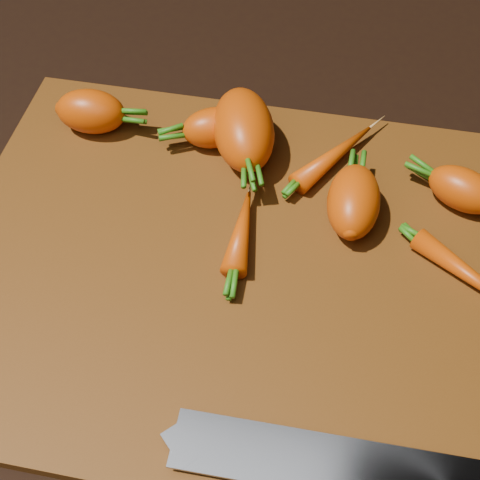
# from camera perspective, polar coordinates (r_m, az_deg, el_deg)

# --- Properties ---
(ground) EXTENTS (2.00, 2.00, 0.01)m
(ground) POSITION_cam_1_polar(r_m,az_deg,el_deg) (0.58, -0.19, -2.85)
(ground) COLOR black
(cutting_board) EXTENTS (0.50, 0.40, 0.01)m
(cutting_board) POSITION_cam_1_polar(r_m,az_deg,el_deg) (0.57, -0.19, -2.23)
(cutting_board) COLOR brown
(cutting_board) RESTS_ON ground
(carrot_0) EXTENTS (0.07, 0.05, 0.04)m
(carrot_0) POSITION_cam_1_polar(r_m,az_deg,el_deg) (0.68, -12.61, 10.65)
(carrot_0) COLOR #D44200
(carrot_0) RESTS_ON cutting_board
(carrot_1) EXTENTS (0.08, 0.11, 0.06)m
(carrot_1) POSITION_cam_1_polar(r_m,az_deg,el_deg) (0.64, 0.31, 9.42)
(carrot_1) COLOR #D44200
(carrot_1) RESTS_ON cutting_board
(carrot_2) EXTENTS (0.05, 0.08, 0.05)m
(carrot_2) POSITION_cam_1_polar(r_m,az_deg,el_deg) (0.59, 9.66, 3.26)
(carrot_2) COLOR #D44200
(carrot_2) RESTS_ON cutting_board
(carrot_3) EXTENTS (0.07, 0.06, 0.04)m
(carrot_3) POSITION_cam_1_polar(r_m,az_deg,el_deg) (0.65, -2.18, 9.55)
(carrot_3) COLOR #D44200
(carrot_3) RESTS_ON cutting_board
(carrot_4) EXTENTS (0.07, 0.06, 0.04)m
(carrot_4) POSITION_cam_1_polar(r_m,az_deg,el_deg) (0.63, 18.48, 4.11)
(carrot_4) COLOR #D44200
(carrot_4) RESTS_ON cutting_board
(carrot_5) EXTENTS (0.08, 0.10, 0.02)m
(carrot_5) POSITION_cam_1_polar(r_m,az_deg,el_deg) (0.64, 8.07, 7.17)
(carrot_5) COLOR #D44200
(carrot_5) RESTS_ON cutting_board
(carrot_6) EXTENTS (0.10, 0.08, 0.02)m
(carrot_6) POSITION_cam_1_polar(r_m,az_deg,el_deg) (0.58, 19.27, -3.09)
(carrot_6) COLOR #D44200
(carrot_6) RESTS_ON cutting_board
(carrot_7) EXTENTS (0.03, 0.09, 0.02)m
(carrot_7) POSITION_cam_1_polar(r_m,az_deg,el_deg) (0.58, 0.13, 0.82)
(carrot_7) COLOR #D44200
(carrot_7) RESTS_ON cutting_board
(knife) EXTENTS (0.39, 0.05, 0.02)m
(knife) POSITION_cam_1_polar(r_m,az_deg,el_deg) (0.49, 11.59, -18.92)
(knife) COLOR gray
(knife) RESTS_ON cutting_board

